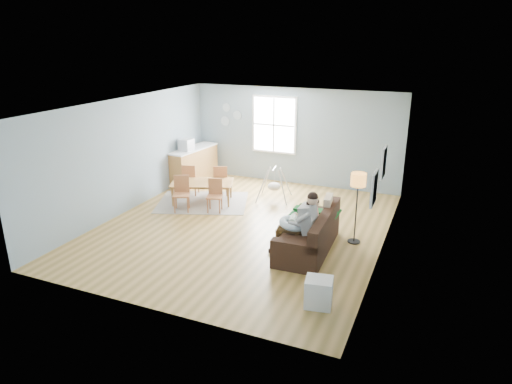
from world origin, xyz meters
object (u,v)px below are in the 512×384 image
at_px(sofa, 310,236).
at_px(dining_table, 202,192).
at_px(chair_ne, 221,179).
at_px(counter, 194,165).
at_px(floor_lamp, 358,186).
at_px(storage_cube, 318,292).
at_px(chair_sw, 182,191).
at_px(chair_se, 215,194).
at_px(chair_nw, 190,178).
at_px(monitor, 186,145).
at_px(toddler, 310,213).
at_px(father, 301,221).
at_px(baby_swing, 274,186).

height_order(sofa, dining_table, sofa).
relative_size(chair_ne, counter, 0.46).
height_order(floor_lamp, storage_cube, floor_lamp).
height_order(chair_sw, chair_se, chair_sw).
bearing_deg(chair_nw, chair_ne, 20.14).
height_order(chair_nw, monitor, monitor).
bearing_deg(toddler, chair_ne, 146.29).
bearing_deg(monitor, chair_nw, -54.41).
bearing_deg(dining_table, sofa, -46.14).
distance_m(father, baby_swing, 3.20).
xyz_separation_m(dining_table, chair_ne, (0.19, 0.65, 0.20)).
bearing_deg(chair_se, counter, 131.81).
relative_size(floor_lamp, baby_swing, 1.53).
distance_m(dining_table, counter, 1.86).
bearing_deg(chair_ne, floor_lamp, -21.43).
bearing_deg(counter, storage_cube, -43.92).
bearing_deg(floor_lamp, monitor, 158.81).
bearing_deg(chair_sw, baby_swing, 41.17).
relative_size(chair_nw, monitor, 2.19).
distance_m(chair_ne, monitor, 1.56).
relative_size(dining_table, baby_swing, 1.59).
bearing_deg(chair_sw, monitor, 117.27).
xyz_separation_m(chair_sw, chair_se, (0.76, 0.27, -0.04)).
xyz_separation_m(toddler, chair_se, (-2.65, 0.98, -0.26)).
bearing_deg(baby_swing, chair_sw, -138.83).
height_order(dining_table, baby_swing, baby_swing).
bearing_deg(father, sofa, 68.18).
height_order(toddler, floor_lamp, floor_lamp).
relative_size(dining_table, chair_sw, 1.79).
height_order(chair_sw, counter, counter).
bearing_deg(father, baby_swing, 119.84).
distance_m(sofa, storage_cube, 1.97).
height_order(sofa, storage_cube, sofa).
bearing_deg(storage_cube, dining_table, 139.42).
relative_size(toddler, storage_cube, 1.75).
relative_size(dining_table, counter, 0.84).
bearing_deg(storage_cube, chair_nw, 140.26).
height_order(floor_lamp, dining_table, floor_lamp).
relative_size(sofa, dining_table, 1.34).
bearing_deg(floor_lamp, storage_cube, -91.20).
bearing_deg(father, chair_nw, 149.34).
xyz_separation_m(father, toddler, (0.04, 0.49, -0.01)).
xyz_separation_m(father, counter, (-4.28, 3.33, -0.20)).
bearing_deg(sofa, dining_table, 154.76).
bearing_deg(floor_lamp, counter, 155.53).
bearing_deg(baby_swing, sofa, -55.42).
xyz_separation_m(toddler, chair_nw, (-3.79, 1.74, -0.22)).
distance_m(toddler, counter, 5.17).
bearing_deg(sofa, counter, 145.38).
xyz_separation_m(chair_se, monitor, (-1.69, 1.53, 0.72)).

